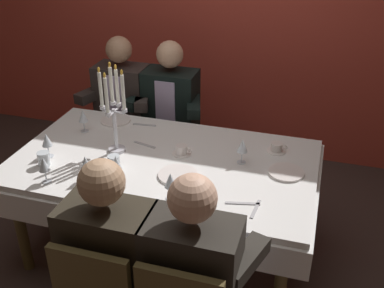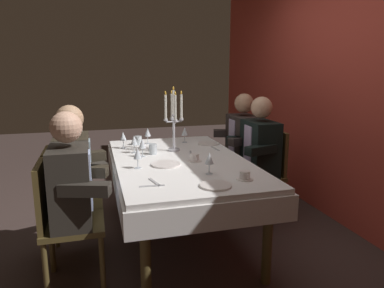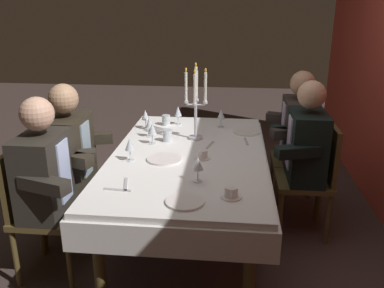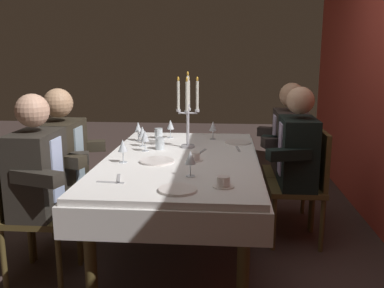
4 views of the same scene
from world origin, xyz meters
name	(u,v)px [view 2 (image 2 of 4)]	position (x,y,z in m)	size (l,w,h in m)	color
ground_plane	(181,238)	(0.00, 0.00, 0.00)	(12.00, 12.00, 0.00)	#3E2F2C
back_wall	(350,85)	(0.00, 1.66, 1.35)	(6.00, 0.12, 2.70)	#BF4032
dining_table	(180,172)	(0.00, 0.00, 0.62)	(1.94, 1.14, 0.74)	white
candelabra	(174,121)	(-0.33, 0.02, 1.03)	(0.19, 0.19, 0.61)	silver
dinner_plate_0	(166,164)	(0.15, -0.15, 0.75)	(0.24, 0.24, 0.01)	white
dinner_plate_1	(208,143)	(-0.53, 0.43, 0.75)	(0.22, 0.22, 0.01)	white
dinner_plate_2	(216,185)	(0.76, 0.06, 0.75)	(0.22, 0.22, 0.01)	white
wine_glass_0	(185,132)	(-0.67, 0.21, 0.86)	(0.07, 0.07, 0.16)	silver
wine_glass_1	(123,137)	(-0.57, -0.43, 0.85)	(0.07, 0.07, 0.16)	silver
wine_glass_2	(138,154)	(0.18, -0.38, 0.85)	(0.07, 0.07, 0.16)	silver
wine_glass_3	(134,141)	(-0.34, -0.35, 0.85)	(0.07, 0.07, 0.16)	silver
wine_glass_4	(148,133)	(-0.71, -0.17, 0.85)	(0.07, 0.07, 0.16)	silver
wine_glass_5	(142,144)	(-0.18, -0.30, 0.85)	(0.07, 0.07, 0.16)	silver
wine_glass_6	(209,159)	(0.48, 0.11, 0.85)	(0.07, 0.07, 0.16)	silver
water_tumbler_0	(138,140)	(-0.68, -0.28, 0.79)	(0.07, 0.07, 0.09)	silver
water_tumbler_1	(153,149)	(-0.25, -0.19, 0.79)	(0.07, 0.07, 0.09)	silver
coffee_cup_0	(245,176)	(0.67, 0.31, 0.77)	(0.13, 0.12, 0.06)	white
coffee_cup_1	(194,158)	(0.09, 0.10, 0.77)	(0.13, 0.12, 0.06)	white
knife_0	(155,182)	(0.57, -0.32, 0.74)	(0.19, 0.02, 0.01)	#B7B7BC
fork_1	(215,149)	(-0.30, 0.42, 0.74)	(0.17, 0.02, 0.01)	#B7B7BC
fork_2	(191,153)	(-0.19, 0.15, 0.74)	(0.17, 0.02, 0.01)	#B7B7BC
spoon_3	(152,186)	(0.65, -0.35, 0.74)	(0.17, 0.02, 0.01)	#B7B7BC
seated_diner_0	(243,139)	(-0.68, 0.89, 0.74)	(0.63, 0.48, 1.24)	brown
seated_diner_1	(261,148)	(-0.25, 0.89, 0.74)	(0.63, 0.48, 1.24)	brown
seated_diner_2	(72,169)	(0.05, -0.89, 0.74)	(0.63, 0.48, 1.24)	brown
seated_diner_3	(69,185)	(0.46, -0.89, 0.74)	(0.63, 0.48, 1.24)	brown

